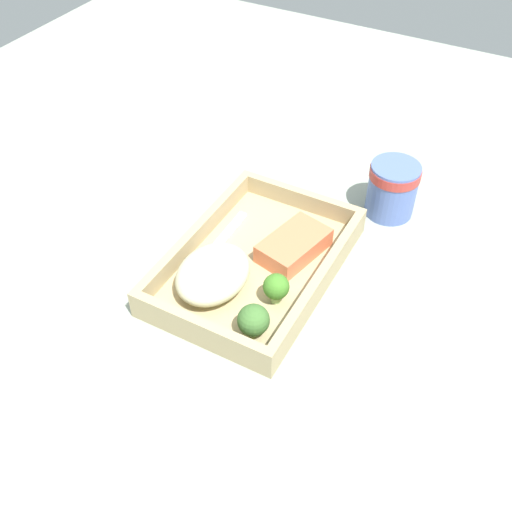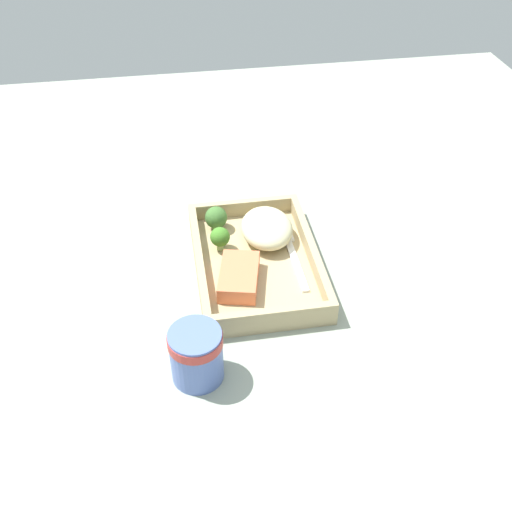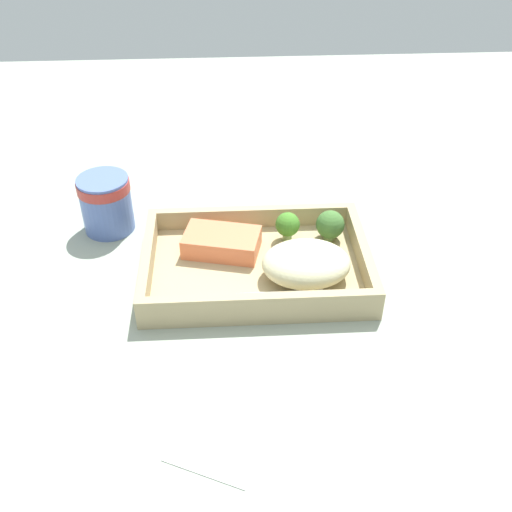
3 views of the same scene
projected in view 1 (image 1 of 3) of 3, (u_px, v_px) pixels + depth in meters
ground_plane at (256, 276)px, 80.10cm from camera, size 160.00×160.00×2.00cm
takeout_tray at (256, 267)px, 78.99cm from camera, size 28.51×19.37×1.20cm
tray_rim at (256, 256)px, 77.60cm from camera, size 28.51×19.37×2.82cm
salmon_fillet at (294, 245)px, 79.20cm from camera, size 10.76×7.85×2.70cm
mashed_potatoes at (213, 274)px, 74.19cm from camera, size 10.94×8.61×4.49cm
broccoli_floret_1 at (253, 320)px, 68.75cm from camera, size 3.82×3.82×4.24cm
broccoli_floret_2 at (276, 287)px, 72.23cm from camera, size 3.26×3.26×4.21cm
fork at (212, 252)px, 79.97cm from camera, size 15.83×2.26×0.44cm
paper_cup at (393, 187)px, 85.18cm from camera, size 7.19×7.19×8.08cm
receipt_slip at (132, 200)px, 90.03cm from camera, size 12.47×14.03×0.24cm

